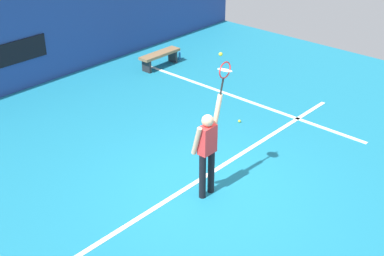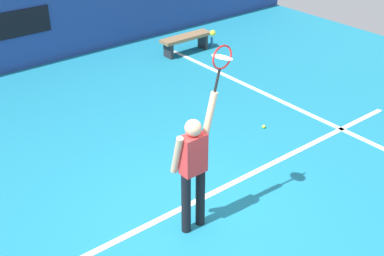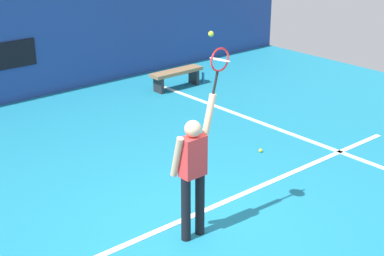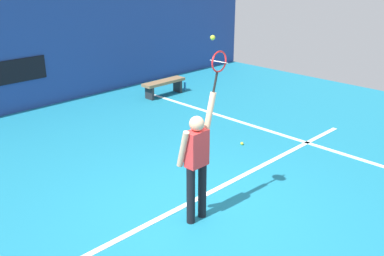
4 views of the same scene
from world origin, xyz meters
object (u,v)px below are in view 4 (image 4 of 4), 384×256
object	(u,v)px
tennis_player	(197,160)
tennis_ball	(213,38)
tennis_racket	(219,64)
spare_ball	(242,143)
water_bottle	(185,86)
court_bench	(164,84)

from	to	relation	value
tennis_player	tennis_ball	distance (m)	1.78
tennis_racket	spare_ball	size ratio (longest dim) A/B	9.21
spare_ball	tennis_ball	bearing A→B (deg)	-150.86
tennis_player	water_bottle	distance (m)	7.32
tennis_ball	court_bench	bearing A→B (deg)	54.57
court_bench	water_bottle	bearing A→B (deg)	0.00
tennis_player	spare_ball	xyz separation A→B (m)	(2.78, 1.35, -0.98)
court_bench	spare_ball	world-z (taller)	court_bench
tennis_ball	spare_ball	distance (m)	4.02
tennis_racket	spare_ball	bearing A→B (deg)	29.97
tennis_player	court_bench	xyz separation A→B (m)	(4.07, 5.34, -0.67)
tennis_racket	water_bottle	bearing A→B (deg)	49.92
water_bottle	tennis_racket	bearing A→B (deg)	-130.08
water_bottle	tennis_ball	bearing A→B (deg)	-131.03
tennis_ball	court_bench	size ratio (longest dim) A/B	0.05
tennis_ball	water_bottle	world-z (taller)	tennis_ball
tennis_player	tennis_ball	bearing A→B (deg)	-21.13
tennis_racket	tennis_ball	xyz separation A→B (m)	(-0.22, -0.08, 0.41)
tennis_racket	court_bench	xyz separation A→B (m)	(3.64, 5.34, -2.03)
court_bench	spare_ball	distance (m)	4.21
tennis_player	tennis_racket	world-z (taller)	tennis_racket
tennis_player	tennis_ball	xyz separation A→B (m)	(0.22, -0.08, 1.77)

